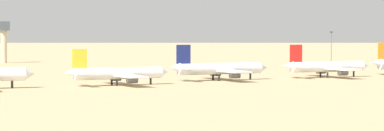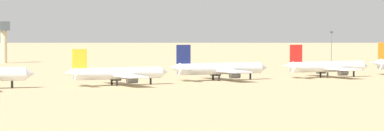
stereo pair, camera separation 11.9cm
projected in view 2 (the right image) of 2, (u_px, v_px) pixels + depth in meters
The scene contains 7 objects.
ground at pixel (233, 81), 310.56m from camera, with size 4000.00×4000.00×0.00m, color tan.
ridge_center at pixel (193, 1), 1489.50m from camera, with size 388.83×370.33×120.14m, color gray.
parked_jet_yellow_2 at pixel (117, 73), 289.20m from camera, with size 36.10×30.18×11.96m.
parked_jet_navy_3 at pixel (219, 69), 315.43m from camera, with size 38.59×32.40×12.76m.
parked_jet_red_4 at pixel (327, 67), 333.07m from camera, with size 37.46×31.42×12.39m.
control_tower at pixel (4, 38), 461.00m from camera, with size 5.20×5.20×21.55m.
light_pole_west at pixel (331, 45), 465.16m from camera, with size 1.80×0.50×16.26m.
Camera 2 is at (-153.09, -269.94, 19.43)m, focal length 83.84 mm.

